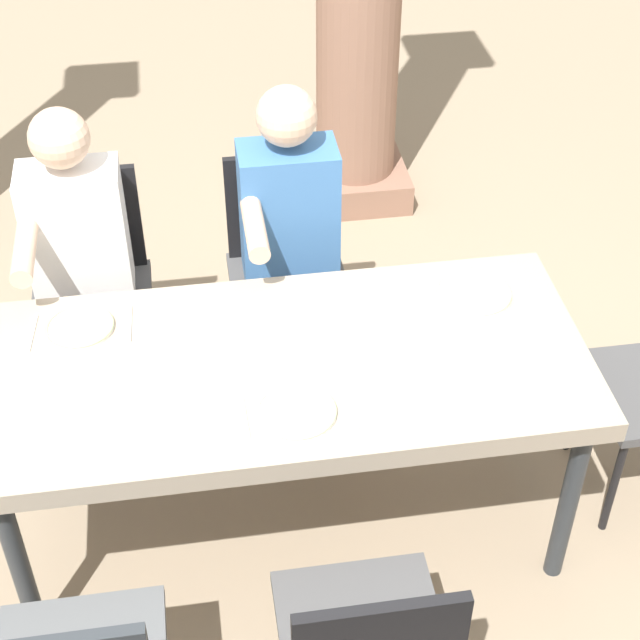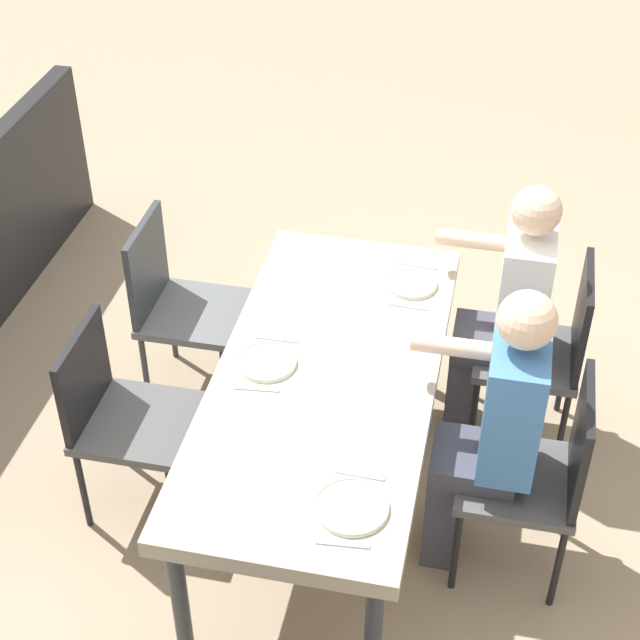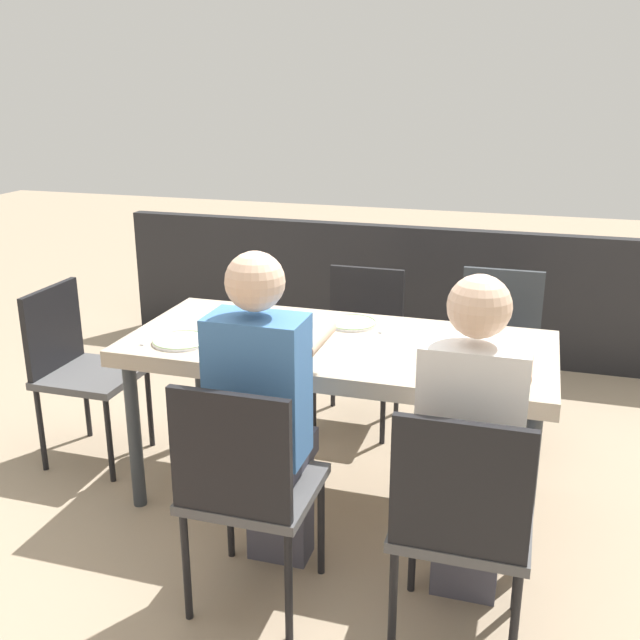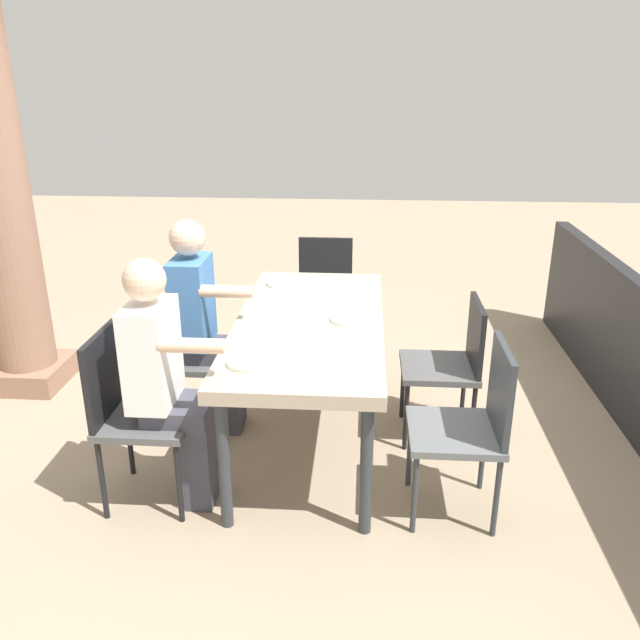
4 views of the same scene
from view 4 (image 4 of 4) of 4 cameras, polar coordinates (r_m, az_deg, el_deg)
ground_plane at (r=3.97m, az=-0.87°, el=-10.32°), size 16.00×16.00×0.00m
dining_table at (r=3.66m, az=-0.93°, el=-0.96°), size 1.84×0.83×0.76m
chair_west_north at (r=3.34m, az=-16.42°, el=-7.32°), size 0.44×0.44×0.91m
chair_west_south at (r=3.19m, az=13.35°, el=-8.62°), size 0.44×0.44×0.90m
chair_mid_north at (r=3.97m, az=-12.90°, el=-2.41°), size 0.44×0.44×0.91m
chair_mid_south at (r=3.85m, az=11.65°, el=-3.45°), size 0.44×0.44×0.85m
chair_head_east at (r=4.97m, az=0.40°, el=2.83°), size 0.44×0.44×0.89m
diner_woman_green at (r=3.21m, az=-13.40°, el=-5.06°), size 0.35×0.49×1.28m
diner_man_white at (r=3.85m, az=-10.26°, el=-0.12°), size 0.34×0.49×1.30m
plate_0 at (r=3.09m, az=-6.37°, el=-3.77°), size 0.21×0.21×0.02m
fork_0 at (r=2.96m, az=-6.87°, el=-5.08°), size 0.03×0.17×0.01m
spoon_0 at (r=3.23m, az=-5.91°, el=-2.76°), size 0.02×0.17×0.01m
plate_1 at (r=3.62m, az=2.72°, el=0.07°), size 0.23×0.23×0.02m
fork_1 at (r=3.48m, az=2.65°, el=-0.89°), size 0.02×0.17×0.01m
spoon_1 at (r=3.76m, az=2.77°, el=0.80°), size 0.03×0.17×0.01m
plate_2 at (r=4.26m, az=-3.12°, el=3.30°), size 0.25×0.25×0.02m
fork_2 at (r=4.12m, az=-3.37°, el=2.59°), size 0.02×0.17×0.01m
spoon_2 at (r=4.40m, az=-2.88°, el=3.81°), size 0.03×0.17×0.01m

